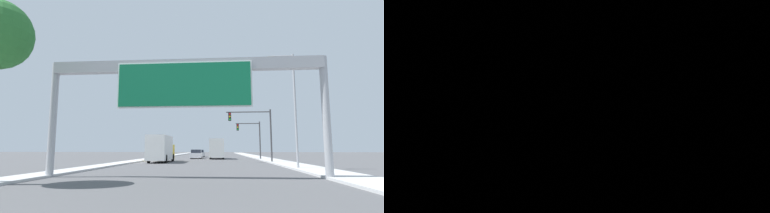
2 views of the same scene
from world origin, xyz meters
TOP-DOWN VIEW (x-y plane):
  - sidewalk_right at (9.50, 60.00)m, footprint 3.00×120.00m
  - median_strip_left at (-9.00, 60.00)m, footprint 2.00×120.00m
  - car_near_left at (-1.75, 52.09)m, footprint 1.88×4.65m
  - car_mid_left at (-1.75, 61.69)m, footprint 1.82×4.24m
  - truck_box_primary at (1.75, 51.22)m, footprint 2.34×7.97m
  - truck_box_secondary at (-5.25, 38.21)m, footprint 2.31×8.65m
  - traffic_light_near_intersection at (6.75, 38.00)m, footprint 5.55×0.32m
  - traffic_light_mid_block at (7.29, 48.00)m, footprint 3.80×0.32m
  - street_lamp_right at (8.37, 26.30)m, footprint 2.27×0.28m

SIDE VIEW (x-z plane):
  - sidewalk_right at x=9.50m, z-range 0.00..0.15m
  - median_strip_left at x=-9.00m, z-range 0.00..0.15m
  - car_mid_left at x=-1.75m, z-range -0.04..1.42m
  - car_near_left at x=-1.75m, z-range -0.05..1.49m
  - truck_box_primary at x=1.75m, z-range 0.02..3.31m
  - truck_box_secondary at x=-5.25m, z-range 0.03..3.34m
  - traffic_light_mid_block at x=7.29m, z-range 1.00..6.93m
  - traffic_light_near_intersection at x=6.75m, z-range 1.21..7.76m
  - street_lamp_right at x=8.37m, z-range 0.76..10.66m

